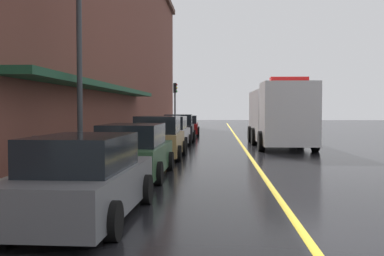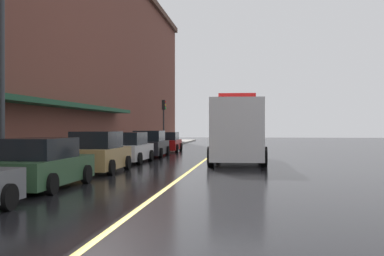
{
  "view_description": "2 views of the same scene",
  "coord_description": "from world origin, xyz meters",
  "px_view_note": "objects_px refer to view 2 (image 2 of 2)",
  "views": [
    {
      "loc": [
        -1.43,
        -7.25,
        2.07
      ],
      "look_at": [
        -2.58,
        14.28,
        1.19
      ],
      "focal_mm": 43.95,
      "sensor_mm": 36.0,
      "label": 1
    },
    {
      "loc": [
        2.65,
        -7.73,
        1.97
      ],
      "look_at": [
        -1.3,
        24.84,
        1.89
      ],
      "focal_mm": 44.65,
      "sensor_mm": 36.0,
      "label": 2
    }
  ],
  "objects_px": {
    "parked_car_3": "(128,148)",
    "street_lamp_left": "(2,57)",
    "parked_car_1": "(42,165)",
    "traffic_light_near": "(164,114)",
    "parked_car_2": "(98,153)",
    "parked_car_5": "(167,142)",
    "parked_car_4": "(150,144)",
    "parking_meter_1": "(26,152)",
    "box_truck": "(238,131)"
  },
  "relations": [
    {
      "from": "parked_car_2",
      "to": "parking_meter_1",
      "type": "height_order",
      "value": "parked_car_2"
    },
    {
      "from": "parked_car_3",
      "to": "street_lamp_left",
      "type": "xyz_separation_m",
      "value": [
        -1.99,
        -9.75,
        3.61
      ]
    },
    {
      "from": "parked_car_2",
      "to": "parked_car_5",
      "type": "xyz_separation_m",
      "value": [
        0.03,
        17.21,
        -0.09
      ]
    },
    {
      "from": "parked_car_2",
      "to": "parked_car_3",
      "type": "relative_size",
      "value": 0.98
    },
    {
      "from": "parked_car_3",
      "to": "street_lamp_left",
      "type": "distance_m",
      "value": 10.58
    },
    {
      "from": "parked_car_3",
      "to": "parking_meter_1",
      "type": "distance_m",
      "value": 9.29
    },
    {
      "from": "parking_meter_1",
      "to": "street_lamp_left",
      "type": "height_order",
      "value": "street_lamp_left"
    },
    {
      "from": "parked_car_3",
      "to": "traffic_light_near",
      "type": "bearing_deg",
      "value": 5.62
    },
    {
      "from": "parked_car_1",
      "to": "traffic_light_near",
      "type": "distance_m",
      "value": 29.23
    },
    {
      "from": "parked_car_1",
      "to": "parked_car_2",
      "type": "bearing_deg",
      "value": -0.03
    },
    {
      "from": "parked_car_5",
      "to": "traffic_light_near",
      "type": "relative_size",
      "value": 1.01
    },
    {
      "from": "parked_car_5",
      "to": "traffic_light_near",
      "type": "distance_m",
      "value": 6.98
    },
    {
      "from": "parked_car_2",
      "to": "parked_car_1",
      "type": "bearing_deg",
      "value": 179.58
    },
    {
      "from": "parked_car_1",
      "to": "parked_car_2",
      "type": "xyz_separation_m",
      "value": [
        0.06,
        5.5,
        0.06
      ]
    },
    {
      "from": "parked_car_2",
      "to": "parking_meter_1",
      "type": "relative_size",
      "value": 3.11
    },
    {
      "from": "parked_car_2",
      "to": "box_truck",
      "type": "distance_m",
      "value": 8.95
    },
    {
      "from": "parked_car_1",
      "to": "box_truck",
      "type": "bearing_deg",
      "value": -25.45
    },
    {
      "from": "parked_car_5",
      "to": "parking_meter_1",
      "type": "height_order",
      "value": "parked_car_5"
    },
    {
      "from": "parked_car_3",
      "to": "parked_car_4",
      "type": "distance_m",
      "value": 5.43
    },
    {
      "from": "parked_car_1",
      "to": "parking_meter_1",
      "type": "relative_size",
      "value": 3.51
    },
    {
      "from": "parked_car_1",
      "to": "parked_car_3",
      "type": "relative_size",
      "value": 1.1
    },
    {
      "from": "parked_car_1",
      "to": "street_lamp_left",
      "type": "height_order",
      "value": "street_lamp_left"
    },
    {
      "from": "parked_car_1",
      "to": "parked_car_4",
      "type": "height_order",
      "value": "parked_car_4"
    },
    {
      "from": "parking_meter_1",
      "to": "parked_car_4",
      "type": "bearing_deg",
      "value": 84.35
    },
    {
      "from": "parking_meter_1",
      "to": "street_lamp_left",
      "type": "distance_m",
      "value": 3.44
    },
    {
      "from": "parked_car_3",
      "to": "parked_car_5",
      "type": "height_order",
      "value": "parked_car_3"
    },
    {
      "from": "parked_car_4",
      "to": "box_truck",
      "type": "distance_m",
      "value": 7.31
    },
    {
      "from": "parked_car_2",
      "to": "parked_car_4",
      "type": "bearing_deg",
      "value": 0.27
    },
    {
      "from": "parking_meter_1",
      "to": "street_lamp_left",
      "type": "bearing_deg",
      "value": -136.89
    },
    {
      "from": "parked_car_1",
      "to": "box_truck",
      "type": "height_order",
      "value": "box_truck"
    },
    {
      "from": "parked_car_1",
      "to": "parked_car_5",
      "type": "xyz_separation_m",
      "value": [
        0.09,
        22.7,
        -0.03
      ]
    },
    {
      "from": "parked_car_3",
      "to": "street_lamp_left",
      "type": "bearing_deg",
      "value": 169.91
    },
    {
      "from": "parked_car_3",
      "to": "parked_car_2",
      "type": "bearing_deg",
      "value": -177.78
    },
    {
      "from": "parked_car_3",
      "to": "box_truck",
      "type": "relative_size",
      "value": 0.46
    },
    {
      "from": "parked_car_3",
      "to": "parking_meter_1",
      "type": "xyz_separation_m",
      "value": [
        -1.39,
        -9.18,
        0.27
      ]
    },
    {
      "from": "parked_car_1",
      "to": "parked_car_2",
      "type": "height_order",
      "value": "parked_car_2"
    },
    {
      "from": "parked_car_3",
      "to": "parked_car_4",
      "type": "height_order",
      "value": "parked_car_4"
    },
    {
      "from": "traffic_light_near",
      "to": "street_lamp_left",
      "type": "bearing_deg",
      "value": -91.36
    },
    {
      "from": "parked_car_4",
      "to": "box_truck",
      "type": "height_order",
      "value": "box_truck"
    },
    {
      "from": "parking_meter_1",
      "to": "traffic_light_near",
      "type": "relative_size",
      "value": 0.31
    },
    {
      "from": "parked_car_1",
      "to": "parked_car_3",
      "type": "height_order",
      "value": "parked_car_3"
    },
    {
      "from": "parked_car_3",
      "to": "parked_car_5",
      "type": "distance_m",
      "value": 11.74
    },
    {
      "from": "parked_car_2",
      "to": "street_lamp_left",
      "type": "height_order",
      "value": "street_lamp_left"
    },
    {
      "from": "street_lamp_left",
      "to": "traffic_light_near",
      "type": "distance_m",
      "value": 27.91
    },
    {
      "from": "parked_car_3",
      "to": "parked_car_4",
      "type": "bearing_deg",
      "value": 0.8
    },
    {
      "from": "box_truck",
      "to": "parked_car_5",
      "type": "bearing_deg",
      "value": -151.5
    },
    {
      "from": "parked_car_2",
      "to": "parked_car_5",
      "type": "distance_m",
      "value": 17.21
    },
    {
      "from": "parked_car_1",
      "to": "parked_car_4",
      "type": "distance_m",
      "value": 16.4
    },
    {
      "from": "parked_car_5",
      "to": "street_lamp_left",
      "type": "xyz_separation_m",
      "value": [
        -2.1,
        -21.48,
        3.66
      ]
    },
    {
      "from": "box_truck",
      "to": "street_lamp_left",
      "type": "relative_size",
      "value": 1.33
    }
  ]
}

